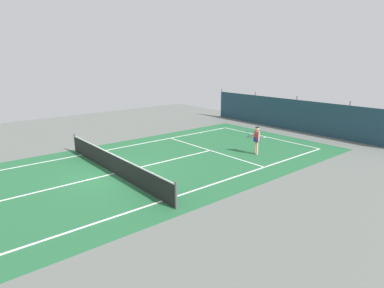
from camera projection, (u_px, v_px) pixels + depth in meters
name	position (u px, v px, depth m)	size (l,w,h in m)	color
ground_plane	(114.00, 174.00, 15.82)	(36.00, 36.00, 0.00)	slate
court_surface	(114.00, 174.00, 15.82)	(11.02, 26.60, 0.01)	#236038
tennis_net	(114.00, 164.00, 15.69)	(10.12, 0.10, 1.10)	black
back_fence	(298.00, 121.00, 25.47)	(16.30, 0.98, 2.70)	#1E3D4C
tennis_player	(257.00, 138.00, 18.80)	(0.85, 0.63, 1.64)	#D8AD8C
tennis_ball_near_player	(200.00, 133.00, 24.32)	(0.07, 0.07, 0.07)	#CCDB33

